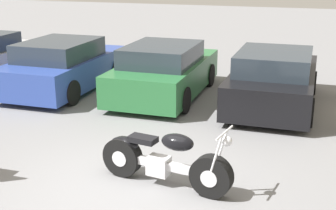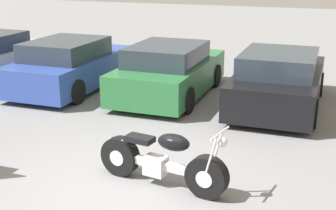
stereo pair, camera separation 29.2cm
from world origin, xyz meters
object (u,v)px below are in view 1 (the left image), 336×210
Objects in this scene: motorcycle at (163,160)px; parked_car_blue at (64,66)px; parked_car_green at (164,72)px; parked_car_black at (274,80)px.

parked_car_blue is at bearing 133.63° from motorcycle.
motorcycle is 0.53× the size of parked_car_blue.
motorcycle is 0.53× the size of parked_car_green.
motorcycle is 6.24m from parked_car_blue.
parked_car_black is at bearing 76.03° from motorcycle.
motorcycle is at bearing -103.97° from parked_car_black.
parked_car_blue is 2.75m from parked_car_green.
motorcycle is at bearing -71.79° from parked_car_green.
parked_car_blue is (-4.30, 4.52, 0.23)m from motorcycle.
parked_car_green is (2.74, 0.24, 0.00)m from parked_car_blue.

